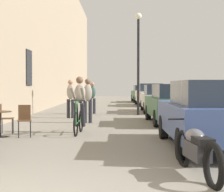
# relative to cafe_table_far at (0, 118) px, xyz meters

# --- Properties ---
(building_facade_left) EXTENTS (0.54, 68.00, 10.80)m
(building_facade_left) POSITION_rel_cafe_table_far_xyz_m (-1.19, 7.96, 4.88)
(building_facade_left) COLOR tan
(building_facade_left) RESTS_ON ground_plane
(cafe_table_far) EXTENTS (0.64, 0.64, 0.72)m
(cafe_table_far) POSITION_rel_cafe_table_far_xyz_m (0.00, 0.00, 0.00)
(cafe_table_far) COLOR black
(cafe_table_far) RESTS_ON ground_plane
(cafe_chair_far_toward_street) EXTENTS (0.46, 0.46, 0.89)m
(cafe_chair_far_toward_street) POSITION_rel_cafe_table_far_xyz_m (0.67, 0.07, -0.00)
(cafe_chair_far_toward_street) COLOR black
(cafe_chair_far_toward_street) RESTS_ON ground_plane
(cafe_chair_far_toward_wall) EXTENTS (0.44, 0.44, 0.89)m
(cafe_chair_far_toward_wall) POSITION_rel_cafe_table_far_xyz_m (-0.07, 0.65, -0.00)
(cafe_chair_far_toward_wall) COLOR black
(cafe_chair_far_toward_wall) RESTS_ON ground_plane
(cyclist_on_bicycle) EXTENTS (0.52, 1.76, 1.74)m
(cyclist_on_bicycle) POSITION_rel_cafe_table_far_xyz_m (2.12, 0.85, 0.29)
(cyclist_on_bicycle) COLOR black
(cyclist_on_bicycle) RESTS_ON ground_plane
(pedestrian_near) EXTENTS (0.38, 0.30, 1.70)m
(pedestrian_near) POSITION_rel_cafe_table_far_xyz_m (2.14, 3.89, 0.43)
(pedestrian_near) COLOR #26262D
(pedestrian_near) RESTS_ON ground_plane
(pedestrian_mid) EXTENTS (0.38, 0.30, 1.69)m
(pedestrian_mid) POSITION_rel_cafe_table_far_xyz_m (1.23, 5.96, 0.43)
(pedestrian_mid) COLOR #26262D
(pedestrian_mid) RESTS_ON ground_plane
(pedestrian_far) EXTENTS (0.38, 0.30, 1.60)m
(pedestrian_far) POSITION_rel_cafe_table_far_xyz_m (2.02, 8.44, 0.38)
(pedestrian_far) COLOR #26262D
(pedestrian_far) RESTS_ON ground_plane
(street_lamp) EXTENTS (0.32, 0.32, 4.90)m
(street_lamp) POSITION_rel_cafe_table_far_xyz_m (4.28, 7.63, 2.59)
(street_lamp) COLOR black
(street_lamp) RESTS_ON ground_plane
(parked_car_nearest) EXTENTS (1.85, 4.36, 1.55)m
(parked_car_nearest) POSITION_rel_cafe_table_far_xyz_m (5.35, -1.79, 0.28)
(parked_car_nearest) COLOR #384C84
(parked_car_nearest) RESTS_ON ground_plane
(parked_car_second) EXTENTS (1.84, 4.21, 1.49)m
(parked_car_second) POSITION_rel_cafe_table_far_xyz_m (5.39, 3.76, 0.25)
(parked_car_second) COLOR #23512D
(parked_car_second) RESTS_ON ground_plane
(parked_car_third) EXTENTS (1.76, 4.10, 1.45)m
(parked_car_third) POSITION_rel_cafe_table_far_xyz_m (5.46, 9.53, 0.23)
(parked_car_third) COLOR beige
(parked_car_third) RESTS_ON ground_plane
(parked_car_fourth) EXTENTS (1.88, 4.37, 1.55)m
(parked_car_fourth) POSITION_rel_cafe_table_far_xyz_m (5.53, 15.78, 0.28)
(parked_car_fourth) COLOR beige
(parked_car_fourth) RESTS_ON ground_plane
(parked_car_fifth) EXTENTS (1.78, 4.05, 1.43)m
(parked_car_fifth) POSITION_rel_cafe_table_far_xyz_m (5.40, 21.02, 0.22)
(parked_car_fifth) COLOR #23512D
(parked_car_fifth) RESTS_ON ground_plane
(parked_motorcycle) EXTENTS (0.62, 2.14, 0.92)m
(parked_motorcycle) POSITION_rel_cafe_table_far_xyz_m (4.55, -4.36, -0.12)
(parked_motorcycle) COLOR black
(parked_motorcycle) RESTS_ON ground_plane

